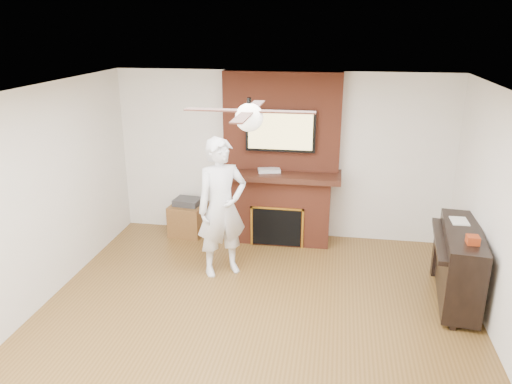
% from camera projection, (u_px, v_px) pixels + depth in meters
% --- Properties ---
extents(room_shell, '(5.36, 5.86, 2.86)m').
position_uv_depth(room_shell, '(250.00, 226.00, 4.90)').
color(room_shell, brown).
rests_on(room_shell, ground).
extents(fireplace, '(1.78, 0.64, 2.50)m').
position_uv_depth(fireplace, '(280.00, 176.00, 7.36)').
color(fireplace, maroon).
rests_on(fireplace, ground).
extents(tv, '(1.00, 0.08, 0.60)m').
position_uv_depth(tv, '(280.00, 131.00, 7.09)').
color(tv, black).
rests_on(tv, fireplace).
extents(ceiling_fan, '(1.21, 1.21, 0.31)m').
position_uv_depth(ceiling_fan, '(249.00, 116.00, 4.55)').
color(ceiling_fan, black).
rests_on(ceiling_fan, room_shell).
extents(person, '(0.80, 0.74, 1.82)m').
position_uv_depth(person, '(222.00, 208.00, 6.35)').
color(person, silver).
rests_on(person, ground).
extents(side_table, '(0.56, 0.56, 0.58)m').
position_uv_depth(side_table, '(188.00, 218.00, 7.75)').
color(side_table, brown).
rests_on(side_table, ground).
extents(piano, '(0.65, 1.42, 0.99)m').
position_uv_depth(piano, '(459.00, 263.00, 5.81)').
color(piano, black).
rests_on(piano, ground).
extents(cable_box, '(0.35, 0.26, 0.05)m').
position_uv_depth(cable_box, '(269.00, 170.00, 7.26)').
color(cable_box, silver).
rests_on(cable_box, fireplace).
extents(candle_orange, '(0.06, 0.06, 0.10)m').
position_uv_depth(candle_orange, '(269.00, 239.00, 7.50)').
color(candle_orange, orange).
rests_on(candle_orange, ground).
extents(candle_cream, '(0.07, 0.07, 0.12)m').
position_uv_depth(candle_cream, '(286.00, 240.00, 7.47)').
color(candle_cream, beige).
rests_on(candle_cream, ground).
extents(candle_blue, '(0.05, 0.05, 0.07)m').
position_uv_depth(candle_blue, '(287.00, 241.00, 7.47)').
color(candle_blue, '#2E6B8A').
rests_on(candle_blue, ground).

